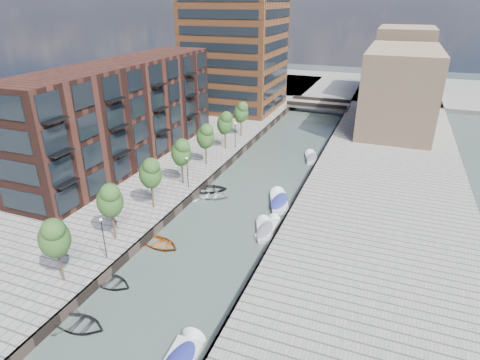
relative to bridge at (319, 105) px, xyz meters
The scene contains 31 objects.
water 32.03m from the bridge, 90.00° to the right, with size 300.00×300.00×0.00m, color #38473F.
quay_left 48.17m from the bridge, 138.37° to the right, with size 60.00×140.00×1.00m, color gray.
quay_right 35.79m from the bridge, 63.43° to the right, with size 20.00×140.00×1.00m, color gray.
quay_wall_left 32.59m from the bridge, 100.79° to the right, with size 0.25×140.00×1.00m, color #332823.
quay_wall_right 32.59m from the bridge, 79.21° to the right, with size 0.25×140.00×1.00m, color #332823.
far_closure 28.01m from the bridge, 90.00° to the left, with size 80.00×40.00×1.00m, color gray.
apartment_block 46.99m from the bridge, 115.46° to the right, with size 8.00×38.00×14.00m, color black.
tower 23.48m from the bridge, 157.62° to the right, with size 18.00×18.00×30.00m, color brown.
tan_block_near 19.99m from the bridge, 32.01° to the right, with size 12.00×25.00×14.00m, color tan.
tan_block_far 23.87m from the bridge, 45.00° to the left, with size 12.00×20.00×16.00m, color tan.
bridge is the anchor object (origin of this frame).
tree_0 68.64m from the bridge, 97.13° to the right, with size 2.50×2.50×5.95m.
tree_1 61.71m from the bridge, 97.93° to the right, with size 2.50×2.50×5.95m.
tree_2 54.81m from the bridge, 98.95° to the right, with size 2.50×2.50×5.95m.
tree_3 47.92m from the bridge, 100.25° to the right, with size 2.50×2.50×5.95m.
tree_4 41.08m from the bridge, 102.00° to the right, with size 2.50×2.50×5.95m.
tree_5 34.30m from the bridge, 104.44° to the right, with size 2.50×2.50×5.95m.
tree_6 27.63m from the bridge, 108.10° to the right, with size 2.50×2.50×5.95m.
lamp_0 64.44m from the bridge, 96.42° to the right, with size 0.24×0.24×4.12m.
lamp_1 48.58m from the bridge, 98.53° to the right, with size 0.24×0.24×4.12m.
lamp_2 32.87m from the bridge, 102.68° to the right, with size 0.24×0.24×4.12m.
sloop_0 71.15m from the bridge, 93.58° to the right, with size 3.06×4.29×0.89m, color black.
sloop_1 66.25m from the bridge, 94.67° to the right, with size 2.93×4.11×0.85m, color black.
sloop_2 59.49m from the bridge, 94.40° to the right, with size 3.17×4.43×0.92m, color #924110.
sloop_3 47.90m from the bridge, 95.32° to the right, with size 3.50×4.90×1.02m, color silver.
sloop_4 46.47m from the bridge, 96.60° to the right, with size 3.51×4.91×1.02m, color #232326.
motorboat_1 53.04m from the bridge, 85.25° to the right, with size 3.09×4.83×1.53m.
motorboat_2 52.27m from the bridge, 84.83° to the right, with size 1.61×4.47×1.49m.
motorboat_3 46.18m from the bridge, 84.97° to the right, with size 3.75×5.94×1.87m.
motorboat_4 30.27m from the bridge, 81.12° to the right, with size 2.89×4.99×1.58m.
car 13.70m from the bridge, 32.80° to the right, with size 1.48×3.69×1.26m, color silver.
Camera 1 is at (15.16, -16.17, 22.58)m, focal length 30.00 mm.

